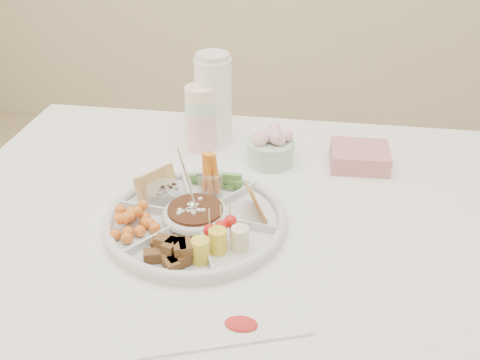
# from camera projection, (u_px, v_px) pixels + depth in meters

# --- Properties ---
(dining_table) EXTENTS (1.52, 1.02, 0.76)m
(dining_table) POSITION_uv_depth(u_px,v_px,m) (268.00, 337.00, 1.37)
(dining_table) COLOR white
(dining_table) RESTS_ON floor
(party_tray) EXTENTS (0.42, 0.42, 0.04)m
(party_tray) POSITION_uv_depth(u_px,v_px,m) (196.00, 217.00, 1.13)
(party_tray) COLOR silver
(party_tray) RESTS_ON dining_table
(bean_dip) EXTENTS (0.13, 0.13, 0.04)m
(bean_dip) POSITION_uv_depth(u_px,v_px,m) (195.00, 214.00, 1.13)
(bean_dip) COLOR black
(bean_dip) RESTS_ON party_tray
(tortillas) EXTENTS (0.12, 0.12, 0.06)m
(tortillas) POSITION_uv_depth(u_px,v_px,m) (255.00, 200.00, 1.15)
(tortillas) COLOR olive
(tortillas) RESTS_ON party_tray
(carrot_cucumber) EXTENTS (0.13, 0.13, 0.10)m
(carrot_cucumber) POSITION_uv_depth(u_px,v_px,m) (214.00, 170.00, 1.22)
(carrot_cucumber) COLOR orange
(carrot_cucumber) RESTS_ON party_tray
(pita_raisins) EXTENTS (0.13, 0.13, 0.06)m
(pita_raisins) POSITION_uv_depth(u_px,v_px,m) (158.00, 185.00, 1.20)
(pita_raisins) COLOR #EEBC82
(pita_raisins) RESTS_ON party_tray
(cherries) EXTENTS (0.12, 0.12, 0.04)m
(cherries) POSITION_uv_depth(u_px,v_px,m) (133.00, 221.00, 1.10)
(cherries) COLOR #F7A226
(cherries) RESTS_ON party_tray
(granola_chunks) EXTENTS (0.12, 0.12, 0.05)m
(granola_chunks) POSITION_uv_depth(u_px,v_px,m) (172.00, 249.00, 1.02)
(granola_chunks) COLOR brown
(granola_chunks) RESTS_ON party_tray
(banana_tomato) EXTENTS (0.13, 0.13, 0.09)m
(banana_tomato) POSITION_uv_depth(u_px,v_px,m) (238.00, 230.00, 1.03)
(banana_tomato) COLOR #F9D96C
(banana_tomato) RESTS_ON party_tray
(cup_stack) EXTENTS (0.10, 0.10, 0.23)m
(cup_stack) POSITION_uv_depth(u_px,v_px,m) (201.00, 107.00, 1.39)
(cup_stack) COLOR beige
(cup_stack) RESTS_ON dining_table
(thermos) EXTENTS (0.11, 0.11, 0.25)m
(thermos) POSITION_uv_depth(u_px,v_px,m) (214.00, 98.00, 1.42)
(thermos) COLOR white
(thermos) RESTS_ON dining_table
(flower_bowl) EXTENTS (0.14, 0.14, 0.09)m
(flower_bowl) POSITION_uv_depth(u_px,v_px,m) (271.00, 147.00, 1.36)
(flower_bowl) COLOR #AFEABE
(flower_bowl) RESTS_ON dining_table
(napkin_stack) EXTENTS (0.15, 0.13, 0.05)m
(napkin_stack) POSITION_uv_depth(u_px,v_px,m) (359.00, 157.00, 1.35)
(napkin_stack) COLOR #C8797D
(napkin_stack) RESTS_ON dining_table
(placemat) EXTENTS (0.31, 0.19, 0.01)m
(placemat) POSITION_uv_depth(u_px,v_px,m) (224.00, 324.00, 0.90)
(placemat) COLOR silver
(placemat) RESTS_ON dining_table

